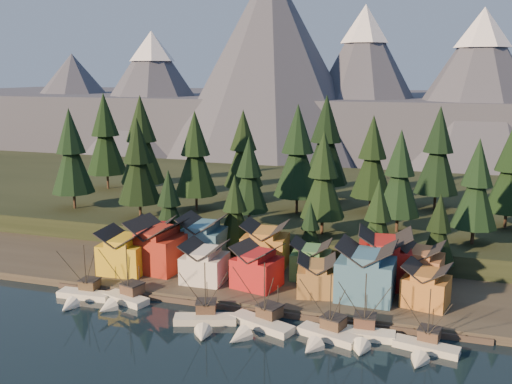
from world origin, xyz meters
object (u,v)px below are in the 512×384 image
(boat_2, at_px, (205,314))
(house_front_0, at_px, (124,250))
(house_back_1, at_px, (203,238))
(boat_4, at_px, (325,328))
(house_front_1, at_px, (157,244))
(house_back_0, at_px, (155,237))
(boat_3, at_px, (257,317))
(boat_1, at_px, (122,291))
(boat_6, at_px, (425,341))
(boat_0, at_px, (81,289))
(boat_5, at_px, (363,327))

(boat_2, distance_m, house_front_0, 29.17)
(house_back_1, bearing_deg, boat_4, -40.48)
(house_front_1, bearing_deg, boat_2, -38.96)
(house_back_0, bearing_deg, house_back_1, -7.65)
(boat_2, xyz_separation_m, boat_4, (20.27, 0.62, 0.12))
(boat_4, bearing_deg, house_front_1, 172.78)
(boat_3, distance_m, house_front_1, 33.06)
(boat_1, bearing_deg, house_back_0, 118.14)
(boat_1, relative_size, boat_6, 1.10)
(boat_6, bearing_deg, boat_2, -166.88)
(house_back_0, relative_size, house_back_1, 0.92)
(boat_0, xyz_separation_m, boat_4, (46.60, -2.55, 0.18))
(boat_1, xyz_separation_m, boat_6, (53.62, -2.72, -0.48))
(house_front_0, bearing_deg, boat_0, -102.76)
(house_front_0, xyz_separation_m, house_back_1, (12.87, 10.72, 0.58))
(boat_4, bearing_deg, house_back_1, 159.08)
(boat_1, bearing_deg, boat_2, 4.19)
(house_back_0, bearing_deg, boat_0, -108.90)
(boat_0, bearing_deg, boat_2, -9.31)
(house_back_1, bearing_deg, boat_5, -33.71)
(boat_2, xyz_separation_m, boat_3, (8.89, 1.08, 0.10))
(boat_6, bearing_deg, boat_4, -166.68)
(boat_0, height_order, boat_3, boat_3)
(house_back_0, bearing_deg, boat_3, -48.02)
(boat_6, xyz_separation_m, house_back_0, (-58.20, 24.78, 4.18))
(boat_2, relative_size, boat_4, 0.99)
(boat_5, bearing_deg, boat_6, -10.60)
(boat_6, relative_size, house_back_1, 1.09)
(boat_1, xyz_separation_m, house_front_1, (-0.38, 15.13, 4.58))
(boat_4, height_order, house_front_1, house_front_1)
(boat_4, bearing_deg, boat_2, -160.02)
(house_back_1, bearing_deg, boat_1, -107.91)
(boat_5, relative_size, house_front_0, 1.24)
(boat_2, distance_m, boat_4, 20.28)
(boat_0, xyz_separation_m, boat_6, (61.87, -1.99, -0.10))
(boat_3, bearing_deg, house_front_1, 167.53)
(boat_1, bearing_deg, boat_0, -158.53)
(boat_0, bearing_deg, house_front_1, 61.15)
(boat_3, height_order, boat_4, boat_3)
(house_front_0, height_order, house_back_1, house_back_1)
(boat_3, relative_size, house_front_1, 1.11)
(boat_1, distance_m, boat_2, 18.49)
(boat_1, relative_size, boat_3, 0.97)
(house_front_0, bearing_deg, boat_3, -27.10)
(boat_4, bearing_deg, boat_6, 20.33)
(boat_1, bearing_deg, house_back_1, 89.83)
(house_back_0, xyz_separation_m, house_back_1, (11.27, 0.42, 0.67))
(boat_3, height_order, boat_5, boat_3)
(boat_6, relative_size, house_front_0, 1.17)
(boat_0, xyz_separation_m, house_front_1, (7.88, 15.86, 4.96))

